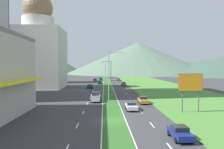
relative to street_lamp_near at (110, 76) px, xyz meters
name	(u,v)px	position (x,y,z in m)	size (l,w,h in m)	color
ground_plane	(114,121)	(0.25, -9.87, -6.21)	(600.00, 600.00, 0.00)	#38383A
grass_median	(108,86)	(0.25, 50.13, -6.18)	(3.20, 240.00, 0.06)	#2D6023
grass_verge_right	(157,86)	(20.85, 50.13, -6.18)	(24.00, 240.00, 0.06)	#477F33
lane_dash_left_1	(66,149)	(-4.85, -21.11, -6.20)	(0.16, 2.80, 0.01)	silver
lane_dash_left_2	(77,125)	(-4.85, -12.35, -6.20)	(0.16, 2.80, 0.01)	silver
lane_dash_left_3	(83,112)	(-4.85, -3.60, -6.20)	(0.16, 2.80, 0.01)	silver
lane_dash_left_4	(87,104)	(-4.85, 5.16, -6.20)	(0.16, 2.80, 0.01)	silver
lane_dash_left_5	(90,98)	(-4.85, 13.91, -6.20)	(0.16, 2.80, 0.01)	silver
lane_dash_left_6	(92,94)	(-4.85, 22.67, -6.20)	(0.16, 2.80, 0.01)	silver
lane_dash_left_7	(93,91)	(-4.85, 31.43, -6.20)	(0.16, 2.80, 0.01)	silver
lane_dash_left_8	(94,88)	(-4.85, 40.18, -6.20)	(0.16, 2.80, 0.01)	silver
lane_dash_left_9	(95,86)	(-4.85, 48.94, -6.20)	(0.16, 2.80, 0.01)	silver
lane_dash_left_10	(96,84)	(-4.85, 57.69, -6.20)	(0.16, 2.80, 0.01)	silver
lane_dash_left_11	(97,83)	(-4.85, 66.45, -6.20)	(0.16, 2.80, 0.01)	silver
lane_dash_left_12	(97,82)	(-4.85, 75.20, -6.20)	(0.16, 2.80, 0.01)	silver
lane_dash_left_13	(98,81)	(-4.85, 83.96, -6.20)	(0.16, 2.80, 0.01)	silver
lane_dash_left_14	(98,80)	(-4.85, 92.72, -6.20)	(0.16, 2.80, 0.01)	silver
lane_dash_left_15	(99,79)	(-4.85, 101.47, -6.20)	(0.16, 2.80, 0.01)	silver
lane_dash_right_1	(171,148)	(5.35, -21.11, -6.20)	(0.16, 2.80, 0.01)	silver
lane_dash_right_2	(152,125)	(5.35, -12.35, -6.20)	(0.16, 2.80, 0.01)	silver
lane_dash_right_3	(141,112)	(5.35, -3.60, -6.20)	(0.16, 2.80, 0.01)	silver
lane_dash_right_4	(135,104)	(5.35, 5.16, -6.20)	(0.16, 2.80, 0.01)	silver
lane_dash_right_5	(130,98)	(5.35, 13.91, -6.20)	(0.16, 2.80, 0.01)	silver
lane_dash_right_6	(126,94)	(5.35, 22.67, -6.20)	(0.16, 2.80, 0.01)	silver
lane_dash_right_7	(124,91)	(5.35, 31.43, -6.20)	(0.16, 2.80, 0.01)	silver
lane_dash_right_8	(122,88)	(5.35, 40.18, -6.20)	(0.16, 2.80, 0.01)	silver
lane_dash_right_9	(120,86)	(5.35, 48.94, -6.20)	(0.16, 2.80, 0.01)	silver
lane_dash_right_10	(119,84)	(5.35, 57.69, -6.20)	(0.16, 2.80, 0.01)	silver
lane_dash_right_11	(118,83)	(5.35, 66.45, -6.20)	(0.16, 2.80, 0.01)	silver
lane_dash_right_12	(117,82)	(5.35, 75.20, -6.20)	(0.16, 2.80, 0.01)	silver
lane_dash_right_13	(116,81)	(5.35, 83.96, -6.20)	(0.16, 2.80, 0.01)	silver
lane_dash_right_14	(115,80)	(5.35, 92.72, -6.20)	(0.16, 2.80, 0.01)	silver
lane_dash_right_15	(114,79)	(5.35, 101.47, -6.20)	(0.16, 2.80, 0.01)	silver
edge_line_median_left	(104,86)	(-1.50, 50.13, -6.20)	(0.16, 240.00, 0.01)	silver
edge_line_median_right	(112,86)	(2.00, 50.13, -6.20)	(0.16, 240.00, 0.01)	silver
domed_building	(38,49)	(-25.86, 42.06, 8.23)	(18.57, 18.57, 35.20)	beige
midrise_colored	(48,64)	(-29.42, 70.18, 3.33)	(12.93, 12.93, 19.07)	#9E9384
hill_far_left	(34,59)	(-89.70, 240.74, 11.87)	(125.18, 125.18, 36.15)	#3D5647
hill_far_center	(138,58)	(37.69, 212.94, 11.67)	(164.22, 164.22, 35.75)	#516B56
hill_far_right	(224,65)	(136.66, 210.28, 3.85)	(239.55, 239.55, 20.11)	#3D5647
street_lamp_near	(110,76)	(0.00, 0.00, 0.00)	(3.36, 0.47, 10.88)	#99999E
street_lamp_mid	(110,74)	(0.70, 31.25, -0.55)	(3.24, 0.50, 9.84)	#99999E
street_lamp_far	(106,71)	(-0.32, 62.42, -0.14)	(3.34, 0.34, 10.60)	#99999E
billboard_roadside	(191,84)	(13.86, -4.28, -1.27)	(4.31, 0.28, 6.80)	#4C4C51
car_0	(131,106)	(3.80, -1.80, -5.47)	(2.02, 4.54, 1.41)	silver
car_1	(118,79)	(6.81, 83.22, -5.46)	(2.00, 4.57, 1.46)	slate
car_2	(124,84)	(6.89, 49.98, -5.42)	(1.89, 4.24, 1.55)	slate
car_3	(100,82)	(-3.30, 60.67, -5.40)	(1.86, 4.36, 1.59)	#0C5128
car_4	(90,86)	(-6.47, 40.70, -5.45)	(2.01, 4.52, 1.45)	#0C5128
car_5	(95,80)	(-6.32, 82.38, -5.45)	(1.87, 4.29, 1.47)	maroon
car_6	(112,79)	(3.41, 84.99, -5.44)	(1.98, 4.62, 1.50)	silver
car_7	(180,132)	(7.15, -18.48, -5.46)	(1.96, 4.17, 1.45)	navy
car_8	(101,79)	(-3.20, 88.92, -5.41)	(2.04, 4.58, 1.57)	#0C5128
car_9	(143,100)	(7.24, 5.41, -5.44)	(1.88, 4.69, 1.52)	#C6842D
pickup_truck_0	(96,97)	(-3.15, 8.82, -5.22)	(2.18, 5.40, 2.00)	silver
motorcycle_rider	(98,95)	(-2.83, 14.18, -5.46)	(0.36, 2.00, 1.80)	black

